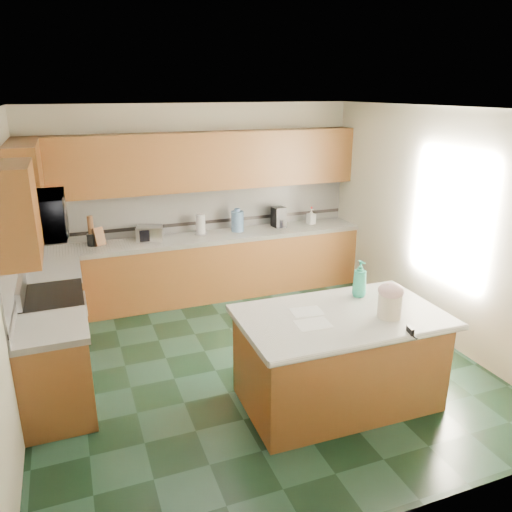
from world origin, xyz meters
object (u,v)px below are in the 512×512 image
treat_jar (390,306)px  soap_bottle_island (360,279)px  coffee_maker (279,217)px  island_top (341,317)px  island_base (338,361)px  toaster_oven (150,233)px  knife_block (98,237)px

treat_jar → soap_bottle_island: soap_bottle_island is taller
soap_bottle_island → coffee_maker: 2.72m
island_top → coffee_maker: size_ratio=6.29×
island_base → toaster_oven: 3.28m
treat_jar → toaster_oven: treat_jar is taller
knife_block → island_top: bearing=-81.0°
soap_bottle_island → knife_block: (-2.29, 2.68, -0.06)m
knife_block → coffee_maker: coffee_maker is taller
island_base → coffee_maker: 3.15m
knife_block → toaster_oven: 0.67m
island_base → toaster_oven: (-1.24, 2.98, 0.59)m
coffee_maker → treat_jar: bearing=-100.7°
island_base → toaster_oven: toaster_oven is taller
island_base → island_top: island_top is taller
island_base → knife_block: bearing=123.7°
island_top → treat_jar: treat_jar is taller
island_base → island_top: 0.46m
island_base → treat_jar: size_ratio=8.01×
soap_bottle_island → toaster_oven: size_ratio=1.08×
island_base → treat_jar: 0.74m
island_base → coffee_maker: (0.68, 3.01, 0.64)m
coffee_maker → island_base: bearing=-107.9°
coffee_maker → island_top: bearing=-107.9°
treat_jar → knife_block: (-2.28, 3.19, 0.01)m
treat_jar → toaster_oven: (-1.61, 3.19, -0.01)m
knife_block → toaster_oven: bearing=-23.6°
toaster_oven → coffee_maker: size_ratio=1.15×
treat_jar → toaster_oven: 3.57m
island_top → coffee_maker: bearing=78.3°
knife_block → coffee_maker: size_ratio=0.81×
island_top → knife_block: knife_block is taller
island_top → toaster_oven: size_ratio=5.49×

